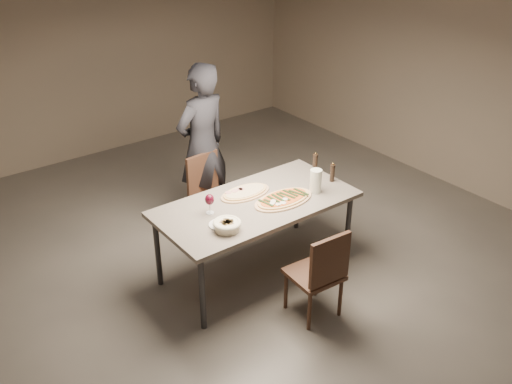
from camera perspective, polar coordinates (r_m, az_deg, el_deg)
room at (r=4.78m, az=0.00°, el=5.82°), size 7.00×7.00×7.00m
dining_table at (r=5.09m, az=0.00°, el=-1.56°), size 1.80×0.90×0.75m
zucchini_pizza at (r=5.08m, az=2.74°, el=-0.71°), size 0.60×0.33×0.05m
ham_pizza at (r=5.19m, az=-1.09°, el=-0.04°), size 0.50×0.28×0.04m
bread_basket at (r=4.64m, az=-2.91°, el=-3.29°), size 0.23×0.23×0.08m
oil_dish at (r=5.14m, az=-1.17°, el=-0.43°), size 0.13×0.13×0.01m
pepper_mill_left at (r=5.43m, az=7.65°, el=1.94°), size 0.05×0.05×0.19m
pepper_mill_right at (r=5.60m, az=5.93°, el=2.95°), size 0.05×0.05×0.21m
carafe at (r=5.21m, az=5.99°, el=1.10°), size 0.11×0.11×0.22m
wine_glass at (r=4.85m, az=-4.66°, el=-0.82°), size 0.08×0.08×0.18m
side_plate at (r=4.73m, az=-3.57°, el=-3.28°), size 0.20×0.20×0.01m
chair_near at (r=4.69m, az=6.48°, el=-7.84°), size 0.43×0.43×0.84m
chair_far at (r=5.87m, az=-4.71°, el=0.18°), size 0.44×0.44×0.85m
diner at (r=5.91m, az=-5.38°, el=4.64°), size 0.70×0.52×1.74m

